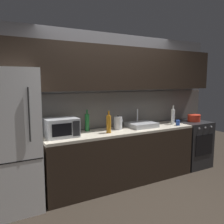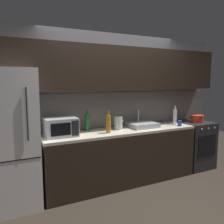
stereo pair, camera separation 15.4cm
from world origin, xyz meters
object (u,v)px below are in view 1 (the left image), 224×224
at_px(refrigerator, 11,141).
at_px(microwave, 61,127).
at_px(oven_range, 192,144).
at_px(wine_bottle_white, 173,116).
at_px(wine_bottle_amber, 109,124).
at_px(wine_bottle_green, 87,122).
at_px(mug_blue, 178,123).
at_px(cooking_pot, 194,118).
at_px(kettle, 118,123).

bearing_deg(refrigerator, microwave, 1.55).
xyz_separation_m(oven_range, wine_bottle_white, (-0.56, -0.03, 0.60)).
bearing_deg(wine_bottle_amber, wine_bottle_green, 127.97).
relative_size(wine_bottle_amber, mug_blue, 3.55).
bearing_deg(refrigerator, wine_bottle_green, 10.05).
xyz_separation_m(oven_range, wine_bottle_amber, (-1.94, -0.09, 0.59)).
xyz_separation_m(microwave, cooking_pot, (2.69, -0.02, -0.07)).
xyz_separation_m(oven_range, microwave, (-2.65, 0.02, 0.58)).
bearing_deg(refrigerator, kettle, 2.58).
relative_size(refrigerator, wine_bottle_amber, 5.45).
relative_size(refrigerator, wine_bottle_green, 5.41).
height_order(oven_range, microwave, microwave).
relative_size(wine_bottle_green, mug_blue, 3.58).
height_order(microwave, wine_bottle_white, wine_bottle_white).
bearing_deg(microwave, cooking_pot, -0.39).
distance_m(oven_range, microwave, 2.72).
bearing_deg(wine_bottle_green, wine_bottle_amber, -52.03).
xyz_separation_m(refrigerator, kettle, (1.66, 0.07, 0.08)).
xyz_separation_m(kettle, wine_bottle_white, (1.12, -0.10, 0.04)).
height_order(kettle, mug_blue, kettle).
bearing_deg(cooking_pot, refrigerator, -180.00).
xyz_separation_m(microwave, wine_bottle_white, (2.10, -0.05, 0.01)).
height_order(oven_range, wine_bottle_green, wine_bottle_green).
height_order(wine_bottle_amber, mug_blue, wine_bottle_amber).
xyz_separation_m(mug_blue, cooking_pot, (0.59, 0.16, 0.02)).
bearing_deg(refrigerator, wine_bottle_white, -0.62).
height_order(wine_bottle_green, wine_bottle_white, wine_bottle_white).
height_order(refrigerator, microwave, refrigerator).
distance_m(microwave, wine_bottle_white, 2.10).
bearing_deg(cooking_pot, oven_range, -177.61).
height_order(kettle, cooking_pot, kettle).
relative_size(oven_range, cooking_pot, 3.62).
distance_m(oven_range, wine_bottle_white, 0.82).
relative_size(oven_range, kettle, 3.82).
height_order(wine_bottle_white, wine_bottle_amber, wine_bottle_white).
bearing_deg(wine_bottle_white, mug_blue, -90.15).
xyz_separation_m(oven_range, mug_blue, (-0.56, -0.16, 0.50)).
height_order(kettle, wine_bottle_amber, wine_bottle_amber).
bearing_deg(wine_bottle_amber, refrigerator, 176.23).
bearing_deg(wine_bottle_amber, oven_range, 2.67).
bearing_deg(oven_range, wine_bottle_green, 174.55).
xyz_separation_m(refrigerator, microwave, (0.68, 0.02, 0.10)).
height_order(microwave, kettle, microwave).
xyz_separation_m(wine_bottle_amber, mug_blue, (1.38, -0.07, -0.09)).
bearing_deg(oven_range, refrigerator, 179.98).
height_order(kettle, wine_bottle_white, wine_bottle_white).
distance_m(refrigerator, mug_blue, 2.78).
distance_m(wine_bottle_amber, cooking_pot, 1.98).
relative_size(microwave, mug_blue, 4.79).
relative_size(wine_bottle_green, wine_bottle_white, 0.99).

